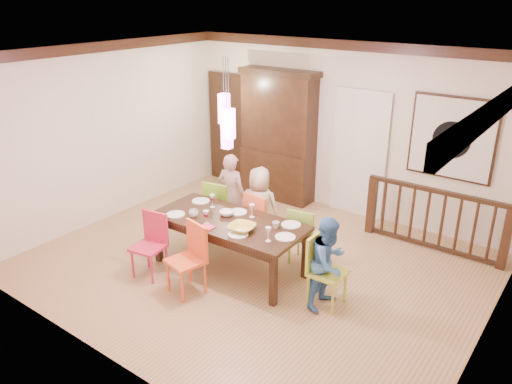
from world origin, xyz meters
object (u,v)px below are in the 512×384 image
Objects in this scene: person_end_right at (329,263)px; china_hutch at (278,135)px; dining_table at (229,225)px; balustrade at (434,218)px; person_far_left at (231,194)px; person_far_mid at (259,208)px; chair_end_right at (328,267)px; chair_far_left at (222,204)px.

china_hutch is at bearing 49.62° from person_end_right.
dining_table is 3.07m from balustrade.
person_far_left is 1.13× the size of person_end_right.
person_far_mid is at bearing -146.66° from balustrade.
dining_table is 2.35× the size of chair_end_right.
person_far_mid is at bearing -63.81° from china_hutch.
person_far_left reaches higher than person_end_right.
chair_end_right is at bearing 135.94° from person_far_mid.
balustrade is at bearing -164.63° from person_far_mid.
person_far_mid is 1.77m from person_end_right.
chair_end_right is 0.69× the size of person_far_left.
person_end_right is at bearing -0.25° from dining_table.
person_far_left is at bearing -154.29° from balustrade.
balustrade is at bearing -6.51° from china_hutch.
chair_end_right is 2.28m from balustrade.
chair_far_left is at bearing -11.88° from person_far_mid.
balustrade is at bearing 45.51° from dining_table.
person_far_mid is (0.60, -0.09, -0.04)m from person_far_left.
chair_end_right is 0.07m from person_end_right.
person_far_left is (-2.19, 0.84, 0.14)m from chair_end_right.
balustrade is 1.68× the size of person_far_mid.
dining_table is 0.81m from person_far_mid.
balustrade is (2.07, 2.25, -0.17)m from dining_table.
dining_table is 1.82× the size of person_end_right.
dining_table is 1.71× the size of person_far_mid.
chair_far_left is 1.03× the size of chair_end_right.
chair_end_right is at bearing 151.82° from person_far_left.
china_hutch is at bearing 108.43° from dining_table.
person_far_mid is (-0.08, 0.81, -0.04)m from dining_table.
dining_table is 0.90× the size of china_hutch.
person_end_right reaches higher than dining_table.
china_hutch is 1.81m from person_far_left.
chair_end_right is 0.73× the size of person_far_mid.
chair_end_right is at bearing -45.96° from china_hutch.
chair_far_left is 0.71× the size of person_far_left.
person_end_right is (1.51, 0.04, -0.08)m from dining_table.
person_far_mid is at bearing 93.81° from dining_table.
person_far_mid is (-2.15, -1.45, 0.12)m from balustrade.
dining_table is 1.13m from person_far_left.
balustrade is 2.60m from person_far_mid.
person_far_mid is at bearing 177.90° from chair_far_left.
balustrade is 3.08m from person_far_left.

